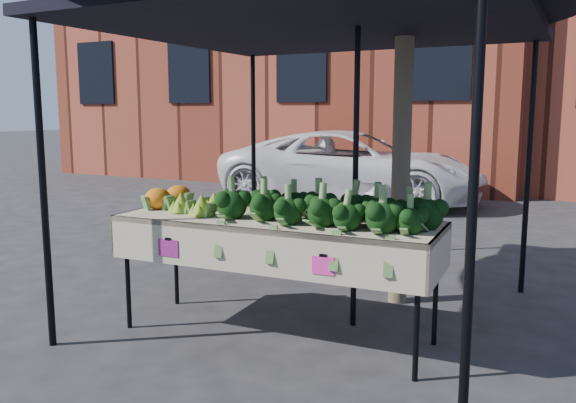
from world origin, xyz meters
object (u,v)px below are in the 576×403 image
object	(u,v)px
table	(276,278)
vehicle	(354,71)
canopy	(318,151)
street_tree	(405,32)

from	to	relation	value
table	vehicle	xyz separation A→B (m)	(-1.87, 6.49, 1.96)
canopy	street_tree	size ratio (longest dim) A/B	0.68
canopy	vehicle	xyz separation A→B (m)	(-1.96, 5.93, 1.04)
table	vehicle	bearing A→B (deg)	106.09
table	street_tree	world-z (taller)	street_tree
table	street_tree	size ratio (longest dim) A/B	0.52
canopy	street_tree	xyz separation A→B (m)	(0.49, 0.66, 0.96)
vehicle	street_tree	size ratio (longest dim) A/B	1.03
canopy	vehicle	size ratio (longest dim) A/B	0.66
canopy	vehicle	world-z (taller)	vehicle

